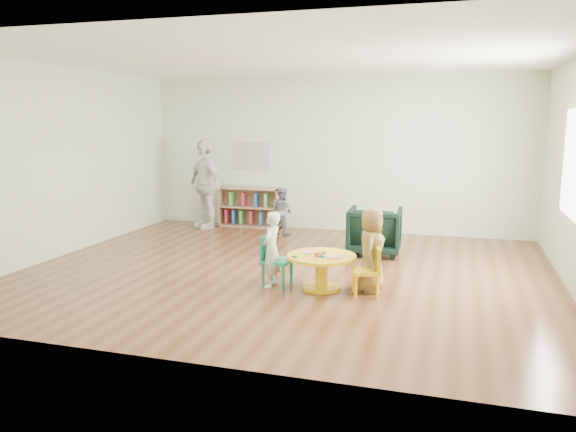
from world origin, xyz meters
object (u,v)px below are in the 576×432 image
object	(u,v)px
kid_chair_left	(274,259)
bookshelf	(249,207)
kid_chair_right	(369,270)
adult_caretaker	(205,184)
activity_table	(321,265)
child_right	(372,250)
armchair	(375,231)
child_left	(271,249)
toddler	(282,211)

from	to	relation	value
kid_chair_left	bookshelf	world-z (taller)	bookshelf
kid_chair_right	adult_caretaker	xyz separation A→B (m)	(-3.57, 3.19, 0.52)
activity_table	child_right	world-z (taller)	child_right
activity_table	kid_chair_left	xyz separation A→B (m)	(-0.60, -0.01, 0.04)
armchair	child_left	size ratio (longest dim) A/B	0.85
kid_chair_left	child_left	size ratio (longest dim) A/B	0.67
adult_caretaker	activity_table	bearing A→B (deg)	-11.33
toddler	adult_caretaker	world-z (taller)	adult_caretaker
kid_chair_left	child_right	size ratio (longest dim) A/B	0.61
bookshelf	activity_table	bearing A→B (deg)	-57.21
bookshelf	armchair	world-z (taller)	bookshelf
toddler	adult_caretaker	size ratio (longest dim) A/B	0.51
child_left	child_right	size ratio (longest dim) A/B	0.92
kid_chair_left	kid_chair_right	bearing A→B (deg)	90.92
bookshelf	child_left	xyz separation A→B (m)	(1.64, -3.58, 0.10)
kid_chair_left	toddler	world-z (taller)	toddler
kid_chair_left	child_left	world-z (taller)	child_left
activity_table	kid_chair_right	size ratio (longest dim) A/B	1.44
kid_chair_right	child_right	world-z (taller)	child_right
armchair	child_left	world-z (taller)	child_left
activity_table	kid_chair_left	bearing A→B (deg)	-179.15
toddler	adult_caretaker	distance (m)	1.61
armchair	child_left	distance (m)	2.26
armchair	adult_caretaker	xyz separation A→B (m)	(-3.33, 1.14, 0.47)
kid_chair_left	armchair	bearing A→B (deg)	158.99
armchair	toddler	xyz separation A→B (m)	(-1.78, 0.99, 0.06)
armchair	toddler	bearing A→B (deg)	-31.55
kid_chair_right	toddler	distance (m)	3.65
kid_chair_left	kid_chair_right	distance (m)	1.20
bookshelf	kid_chair_right	bearing A→B (deg)	-51.61
bookshelf	adult_caretaker	world-z (taller)	adult_caretaker
kid_chair_right	armchair	size ratio (longest dim) A/B	0.73
child_right	adult_caretaker	world-z (taller)	adult_caretaker
bookshelf	toddler	world-z (taller)	toddler
child_right	adult_caretaker	bearing A→B (deg)	49.07
activity_table	adult_caretaker	xyz separation A→B (m)	(-2.98, 3.09, 0.54)
kid_chair_left	toddler	xyz separation A→B (m)	(-0.82, 2.95, 0.09)
child_right	armchair	bearing A→B (deg)	6.37
activity_table	kid_chair_right	distance (m)	0.60
activity_table	adult_caretaker	bearing A→B (deg)	133.91
child_left	child_right	xyz separation A→B (m)	(1.20, 0.16, 0.04)
child_left	toddler	xyz separation A→B (m)	(-0.82, 3.03, -0.04)
kid_chair_left	adult_caretaker	xyz separation A→B (m)	(-2.37, 3.10, 0.50)
activity_table	child_right	xyz separation A→B (m)	(0.59, 0.07, 0.21)
armchair	child_left	xyz separation A→B (m)	(-0.97, -2.04, 0.11)
kid_chair_left	adult_caretaker	bearing A→B (deg)	-137.44
kid_chair_left	armchair	size ratio (longest dim) A/B	0.78
adult_caretaker	kid_chair_right	bearing A→B (deg)	-7.00
kid_chair_right	armchair	distance (m)	2.06
child_right	child_left	bearing A→B (deg)	96.94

